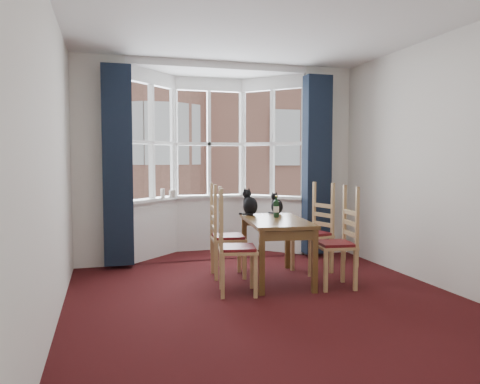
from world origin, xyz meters
name	(u,v)px	position (x,y,z in m)	size (l,w,h in m)	color
floor	(274,306)	(0.00, 0.00, 0.00)	(4.50, 4.50, 0.00)	black
ceiling	(276,14)	(0.00, 0.00, 2.80)	(4.50, 4.50, 0.00)	white
wall_left	(52,163)	(-2.00, 0.00, 1.40)	(4.50, 4.50, 0.00)	silver
wall_right	(449,163)	(2.00, 0.00, 1.40)	(4.50, 4.50, 0.00)	silver
wall_near	(431,166)	(0.00, -2.25, 1.40)	(4.00, 4.00, 0.00)	silver
wall_back_pier_left	(99,162)	(-1.65, 2.25, 1.40)	(0.70, 0.12, 2.80)	silver
wall_back_pier_right	(326,162)	(1.65, 2.25, 1.40)	(0.70, 0.12, 2.80)	silver
bay_window	(212,162)	(0.00, 2.75, 1.40)	(2.76, 0.94, 2.80)	white
curtain_left	(117,166)	(-1.42, 2.07, 1.35)	(0.38, 0.22, 2.60)	#162031
curtain_right	(317,165)	(1.42, 2.07, 1.35)	(0.38, 0.22, 2.60)	#162031
dining_table	(276,228)	(0.36, 0.91, 0.63)	(0.84, 1.34, 0.73)	brown
chair_left_near	(229,250)	(-0.32, 0.52, 0.47)	(0.48, 0.49, 0.92)	tan
chair_left_far	(221,238)	(-0.24, 1.26, 0.47)	(0.44, 0.46, 0.92)	tan
chair_right_near	(343,245)	(0.98, 0.43, 0.47)	(0.45, 0.46, 0.92)	tan
chair_right_far	(318,235)	(1.03, 1.20, 0.47)	(0.49, 0.51, 0.92)	tan
cat_left	(250,204)	(0.20, 1.44, 0.86)	(0.24, 0.29, 0.35)	black
cat_right	(277,205)	(0.57, 1.47, 0.84)	(0.17, 0.23, 0.29)	black
wine_bottle	(276,208)	(0.42, 1.08, 0.85)	(0.07, 0.07, 0.27)	black
candle_tall	(163,193)	(-0.78, 2.60, 0.94)	(0.06, 0.06, 0.14)	white
candle_short	(171,194)	(-0.65, 2.63, 0.93)	(0.06, 0.06, 0.11)	white
candle_extra	(174,194)	(-0.60, 2.65, 0.93)	(0.05, 0.05, 0.11)	white
street	(129,256)	(0.00, 32.25, -6.00)	(80.00, 80.00, 0.00)	#333335
tenement_building	(148,155)	(0.00, 14.01, 1.60)	(18.40, 7.80, 15.20)	#A76B56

